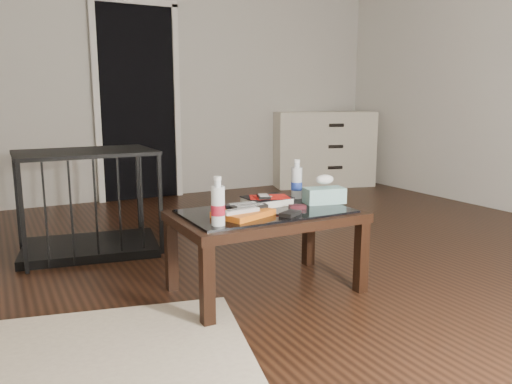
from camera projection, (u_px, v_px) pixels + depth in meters
ground at (296, 255)px, 3.43m from camera, size 5.00×5.00×0.00m
room_shell at (300, 8)px, 3.13m from camera, size 5.00×5.00×5.00m
doorway at (138, 102)px, 5.20m from camera, size 0.90×0.08×2.07m
coffee_table at (266, 222)px, 2.73m from camera, size 1.00×0.60×0.46m
dresser at (323, 149)px, 6.11m from camera, size 1.29×0.82×0.90m
pet_crate at (89, 219)px, 3.48m from camera, size 0.99×0.75×0.71m
magazines at (243, 213)px, 2.58m from camera, size 0.34×0.30×0.03m
remote_silver at (241, 211)px, 2.53m from camera, size 0.20×0.07×0.02m
remote_black_front at (249, 207)px, 2.62m from camera, size 0.20×0.06×0.02m
remote_black_back at (242, 205)px, 2.67m from camera, size 0.20×0.05×0.02m
textbook at (267, 201)px, 2.86m from camera, size 0.26×0.21×0.05m
dvd_mailers at (267, 197)px, 2.84m from camera, size 0.23×0.20×0.01m
ipod at (264, 196)px, 2.80m from camera, size 0.10×0.12×0.02m
flip_phone at (297, 207)px, 2.76m from camera, size 0.10×0.07×0.02m
wallet at (290, 214)px, 2.60m from camera, size 0.14×0.12×0.02m
water_bottle_left at (218, 201)px, 2.38m from camera, size 0.08×0.08×0.24m
water_bottle_right at (297, 179)px, 3.03m from camera, size 0.07×0.07×0.24m
tissue_box at (324, 195)px, 2.90m from camera, size 0.25×0.16×0.09m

